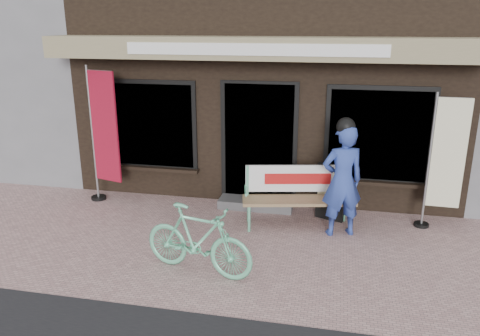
% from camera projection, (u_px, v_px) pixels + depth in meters
% --- Properties ---
extents(ground, '(70.00, 70.00, 0.00)m').
position_uv_depth(ground, '(235.00, 253.00, 6.65)').
color(ground, '#BB928F').
rests_on(ground, ground).
extents(storefront, '(7.00, 6.77, 6.00)m').
position_uv_depth(storefront, '(282.00, 29.00, 10.40)').
color(storefront, black).
rests_on(storefront, ground).
extents(bench, '(1.83, 0.81, 0.96)m').
position_uv_depth(bench, '(298.00, 191.00, 7.45)').
color(bench, '#66C89B').
rests_on(bench, ground).
extents(person, '(0.73, 0.60, 1.83)m').
position_uv_depth(person, '(342.00, 179.00, 7.00)').
color(person, '#2C4197').
rests_on(person, ground).
extents(bicycle, '(1.60, 0.77, 0.93)m').
position_uv_depth(bicycle, '(198.00, 240.00, 6.01)').
color(bicycle, '#66C89B').
rests_on(bicycle, ground).
extents(nobori_red, '(0.73, 0.33, 2.45)m').
position_uv_depth(nobori_red, '(103.00, 134.00, 8.20)').
color(nobori_red, gray).
rests_on(nobori_red, ground).
extents(nobori_cream, '(0.63, 0.25, 2.16)m').
position_uv_depth(nobori_cream, '(444.00, 161.00, 7.15)').
color(nobori_cream, gray).
rests_on(nobori_cream, ground).
extents(menu_stand, '(0.47, 0.26, 0.95)m').
position_uv_depth(menu_stand, '(330.00, 192.00, 7.65)').
color(menu_stand, black).
rests_on(menu_stand, ground).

